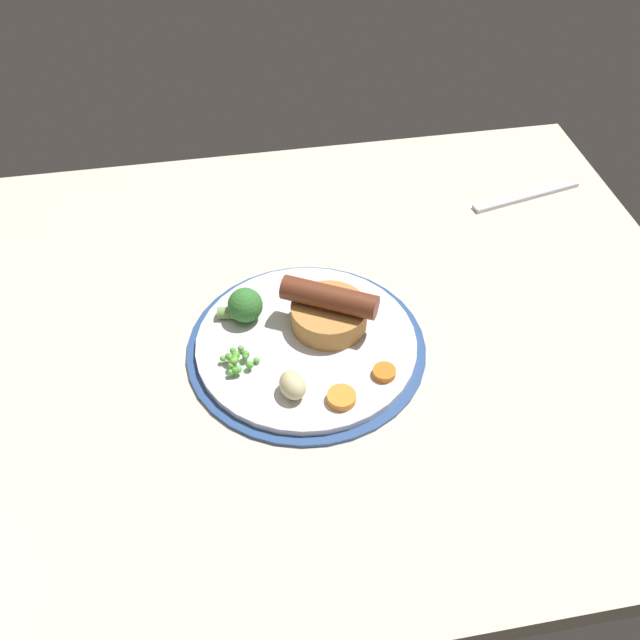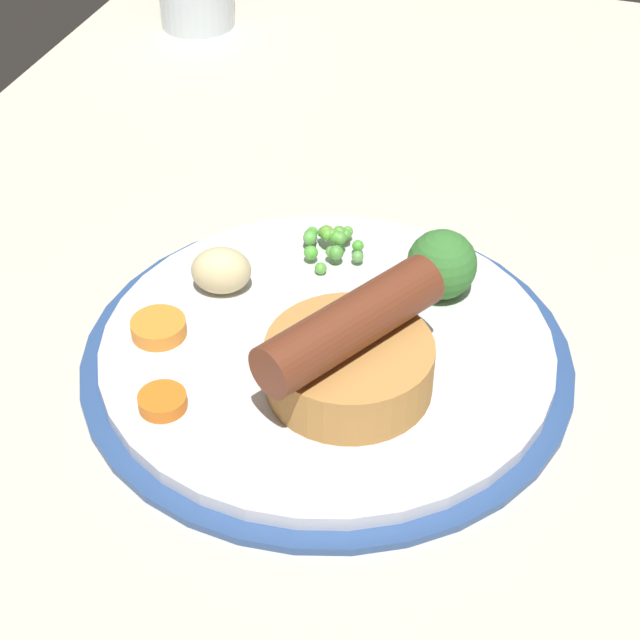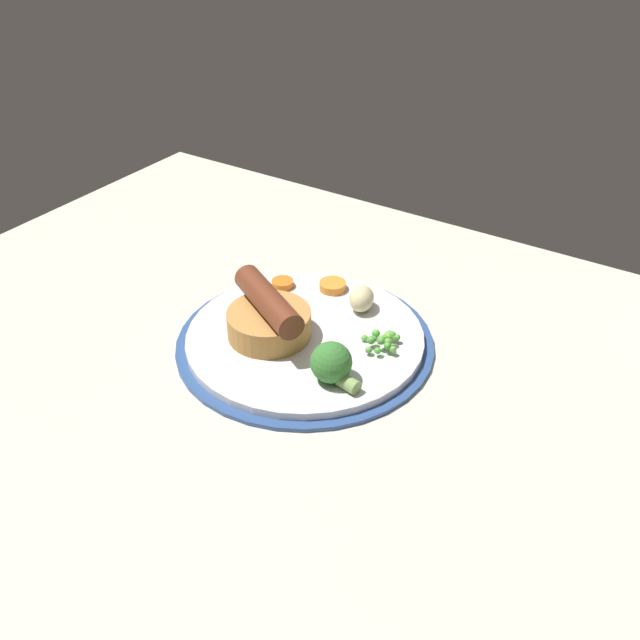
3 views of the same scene
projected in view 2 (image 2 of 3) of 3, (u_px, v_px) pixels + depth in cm
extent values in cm
cube|color=beige|center=(407.00, 353.00, 65.70)|extent=(110.00, 80.00, 3.00)
cylinder|color=#2D4C84|center=(327.00, 357.00, 62.75)|extent=(28.74, 28.74, 0.50)
cylinder|color=silver|center=(327.00, 351.00, 62.46)|extent=(26.44, 26.44, 1.40)
cylinder|color=#BC8442|center=(349.00, 366.00, 58.18)|extent=(9.25, 9.25, 3.01)
cylinder|color=#472614|center=(350.00, 347.00, 57.32)|extent=(7.40, 7.40, 0.30)
cylinder|color=brown|center=(350.00, 324.00, 56.29)|extent=(11.54, 8.19, 2.96)
sphere|color=#52A13F|center=(336.00, 253.00, 67.25)|extent=(0.95, 0.95, 0.95)
sphere|color=#67A937|center=(326.00, 233.00, 68.41)|extent=(0.95, 0.95, 0.95)
sphere|color=green|center=(311.00, 253.00, 67.52)|extent=(0.91, 0.91, 0.91)
sphere|color=#53A13C|center=(311.00, 235.00, 68.86)|extent=(0.87, 0.87, 0.87)
sphere|color=green|center=(358.00, 246.00, 68.16)|extent=(0.75, 0.75, 0.75)
sphere|color=#5BB836|center=(328.00, 235.00, 68.20)|extent=(0.82, 0.82, 0.82)
sphere|color=#60A53C|center=(332.00, 235.00, 68.10)|extent=(0.76, 0.76, 0.76)
sphere|color=#5CA443|center=(339.00, 239.00, 67.92)|extent=(0.92, 0.92, 0.92)
sphere|color=#5DA13E|center=(339.00, 233.00, 68.55)|extent=(0.88, 0.88, 0.88)
sphere|color=#61B13E|center=(348.00, 232.00, 69.31)|extent=(0.72, 0.72, 0.72)
sphere|color=#5EA24E|center=(358.00, 257.00, 67.49)|extent=(0.76, 0.76, 0.76)
sphere|color=#63B44B|center=(323.00, 232.00, 68.91)|extent=(0.71, 0.71, 0.71)
sphere|color=#5EB848|center=(310.00, 238.00, 68.58)|extent=(0.89, 0.89, 0.89)
sphere|color=#55AF3C|center=(312.00, 232.00, 69.38)|extent=(0.73, 0.73, 0.73)
sphere|color=#51AB3A|center=(337.00, 238.00, 67.92)|extent=(0.92, 0.92, 0.92)
sphere|color=#62A84B|center=(331.00, 252.00, 67.41)|extent=(0.74, 0.74, 0.74)
sphere|color=#52A43C|center=(345.00, 235.00, 68.67)|extent=(0.77, 0.77, 0.77)
sphere|color=#5FB647|center=(326.00, 233.00, 68.77)|extent=(0.71, 0.71, 0.71)
sphere|color=#5BAD42|center=(321.00, 268.00, 66.92)|extent=(0.77, 0.77, 0.77)
sphere|color=#387A33|center=(442.00, 264.00, 64.30)|extent=(4.29, 4.29, 4.29)
cylinder|color=#7A9E56|center=(456.00, 262.00, 66.80)|extent=(2.46, 1.90, 1.50)
ellipsoid|color=beige|center=(221.00, 271.00, 64.95)|extent=(3.73, 4.32, 2.94)
cylinder|color=orange|center=(159.00, 328.00, 62.27)|extent=(4.37, 4.37, 0.99)
cylinder|color=orange|center=(162.00, 401.00, 57.60)|extent=(3.72, 3.72, 0.84)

